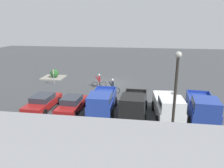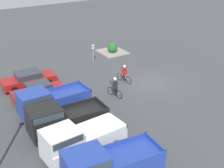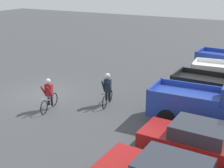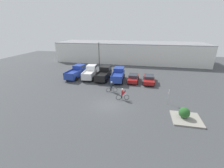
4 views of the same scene
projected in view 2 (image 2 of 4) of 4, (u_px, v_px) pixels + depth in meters
name	position (u px, v px, depth m)	size (l,w,h in m)	color
ground_plane	(150.00, 83.00, 28.43)	(80.00, 80.00, 0.00)	#424447
pickup_truck_0	(106.00, 165.00, 16.40)	(2.58, 5.51, 2.25)	#233D9E
pickup_truck_1	(78.00, 141.00, 18.35)	(2.45, 5.20, 2.25)	white
pickup_truck_2	(61.00, 119.00, 20.63)	(2.35, 5.34, 2.22)	black
pickup_truck_3	(49.00, 101.00, 22.89)	(2.33, 5.31, 2.16)	#233D9E
sedan_0	(39.00, 91.00, 25.32)	(1.99, 4.37, 1.37)	maroon
sedan_1	(28.00, 79.00, 27.50)	(2.12, 4.73, 1.37)	maroon
cyclist_0	(124.00, 73.00, 28.28)	(1.80, 0.55, 1.68)	black
cyclist_1	(115.00, 86.00, 25.63)	(1.70, 0.54, 1.76)	black
fire_lane_sign	(93.00, 51.00, 32.67)	(0.06, 0.30, 2.04)	#9E9EA3
curb_island	(112.00, 52.00, 35.92)	(3.03, 2.83, 0.15)	gray
shrub	(112.00, 47.00, 35.37)	(1.16, 1.16, 1.16)	#286028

